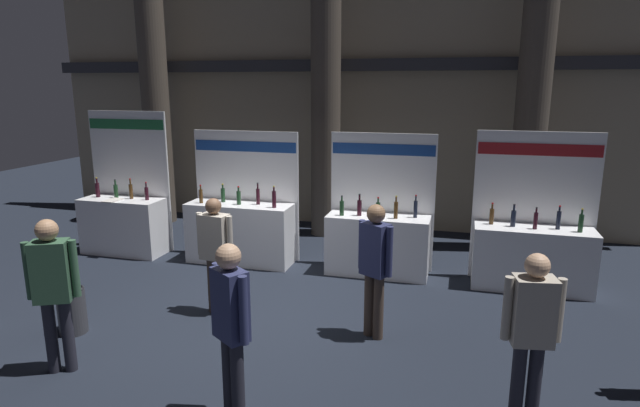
# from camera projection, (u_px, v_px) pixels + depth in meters

# --- Properties ---
(ground_plane) EXTENTS (26.57, 26.57, 0.00)m
(ground_plane) POSITION_uv_depth(u_px,v_px,m) (250.00, 312.00, 7.10)
(ground_plane) COLOR black
(hall_colonnade) EXTENTS (13.28, 1.36, 6.24)m
(hall_colonnade) POSITION_uv_depth(u_px,v_px,m) (335.00, 85.00, 10.91)
(hall_colonnade) COLOR gray
(hall_colonnade) RESTS_ON ground_plane
(exhibitor_booth_0) EXTENTS (1.58, 0.72, 2.58)m
(exhibitor_booth_0) POSITION_uv_depth(u_px,v_px,m) (125.00, 219.00, 9.53)
(exhibitor_booth_0) COLOR white
(exhibitor_booth_0) RESTS_ON ground_plane
(exhibitor_booth_1) EXTENTS (1.92, 0.66, 2.26)m
(exhibitor_booth_1) POSITION_uv_depth(u_px,v_px,m) (241.00, 228.00, 9.04)
(exhibitor_booth_1) COLOR white
(exhibitor_booth_1) RESTS_ON ground_plane
(exhibitor_booth_2) EXTENTS (1.73, 0.66, 2.28)m
(exhibitor_booth_2) POSITION_uv_depth(u_px,v_px,m) (378.00, 239.00, 8.48)
(exhibitor_booth_2) COLOR white
(exhibitor_booth_2) RESTS_ON ground_plane
(exhibitor_booth_3) EXTENTS (1.80, 0.66, 2.36)m
(exhibitor_booth_3) POSITION_uv_depth(u_px,v_px,m) (532.00, 251.00, 7.85)
(exhibitor_booth_3) COLOR white
(exhibitor_booth_3) RESTS_ON ground_plane
(trash_bin) EXTENTS (0.34, 0.34, 0.58)m
(trash_bin) POSITION_uv_depth(u_px,v_px,m) (72.00, 311.00, 6.47)
(trash_bin) COLOR #38383D
(trash_bin) RESTS_ON ground_plane
(visitor_0) EXTENTS (0.54, 0.28, 1.60)m
(visitor_0) POSITION_uv_depth(u_px,v_px,m) (215.00, 246.00, 6.90)
(visitor_0) COLOR #47382D
(visitor_0) RESTS_ON ground_plane
(visitor_1) EXTENTS (0.52, 0.31, 1.62)m
(visitor_1) POSITION_uv_depth(u_px,v_px,m) (532.00, 324.00, 4.61)
(visitor_1) COLOR #23232D
(visitor_1) RESTS_ON ground_plane
(visitor_4) EXTENTS (0.44, 0.36, 1.71)m
(visitor_4) POSITION_uv_depth(u_px,v_px,m) (231.00, 320.00, 4.62)
(visitor_4) COLOR #23232D
(visitor_4) RESTS_ON ground_plane
(visitor_7) EXTENTS (0.49, 0.38, 1.70)m
(visitor_7) POSITION_uv_depth(u_px,v_px,m) (53.00, 283.00, 5.43)
(visitor_7) COLOR #23232D
(visitor_7) RESTS_ON ground_plane
(visitor_8) EXTENTS (0.45, 0.34, 1.68)m
(visitor_8) POSITION_uv_depth(u_px,v_px,m) (375.00, 261.00, 6.21)
(visitor_8) COLOR #47382D
(visitor_8) RESTS_ON ground_plane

